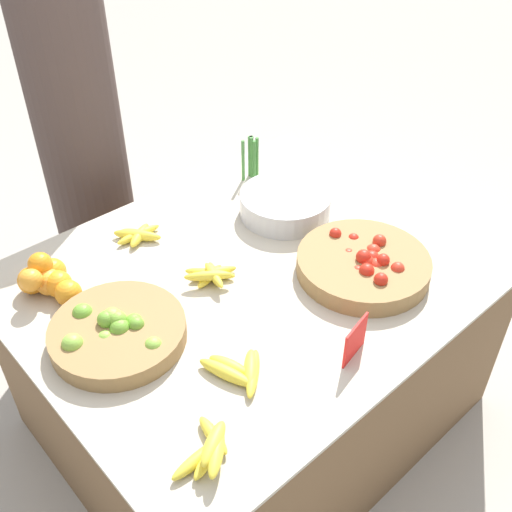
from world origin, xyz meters
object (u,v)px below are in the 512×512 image
Objects in this scene: vendor_person at (85,162)px; lime_bowl at (117,331)px; tomato_basket at (363,264)px; metal_bowl at (285,204)px; price_sign at (355,340)px.

lime_bowl is at bearing -114.68° from vendor_person.
vendor_person is at bearing 104.88° from tomato_basket.
tomato_basket is (0.70, -0.26, 0.00)m from lime_bowl.
vendor_person is at bearing 65.32° from lime_bowl.
price_sign is at bearing -118.99° from metal_bowl.
price_sign is at bearing -89.04° from vendor_person.
tomato_basket is at bearing -96.80° from metal_bowl.
tomato_basket is 0.26× the size of vendor_person.
vendor_person is at bearing 114.89° from metal_bowl.
metal_bowl is 0.67m from price_sign.
price_sign is (-0.32, -0.58, 0.02)m from metal_bowl.
metal_bowl is (0.05, 0.38, 0.01)m from tomato_basket.
lime_bowl is 0.75m from metal_bowl.
vendor_person is (-0.30, 1.13, -0.01)m from tomato_basket.
tomato_basket is at bearing -20.30° from lime_bowl.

